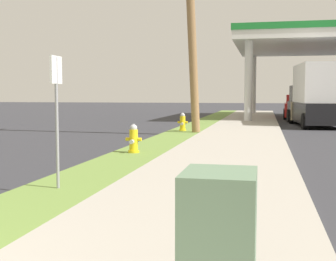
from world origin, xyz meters
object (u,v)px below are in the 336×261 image
utility_cabinet (219,247)px  truck_tan_at_forecourt (307,106)px  fire_hydrant_second (134,140)px  fire_hydrant_third (183,123)px  car_red_by_near_pump (299,108)px  street_sign_post (56,94)px  car_silver_by_far_pump (308,106)px  truck_black_on_apron (316,97)px

utility_cabinet → truck_tan_at_forecourt: (2.75, 24.92, 0.34)m
fire_hydrant_second → utility_cabinet: 8.69m
fire_hydrant_third → utility_cabinet: (3.02, -15.34, 0.13)m
fire_hydrant_second → utility_cabinet: size_ratio=0.75×
car_red_by_near_pump → truck_tan_at_forecourt: (0.26, -3.34, 0.19)m
fire_hydrant_second → utility_cabinet: utility_cabinet is taller
fire_hydrant_second → street_sign_post: size_ratio=0.35×
fire_hydrant_second → fire_hydrant_third: size_ratio=1.00×
fire_hydrant_third → utility_cabinet: utility_cabinet is taller
fire_hydrant_second → fire_hydrant_third: same height
utility_cabinet → car_silver_by_far_pump: 31.94m
fire_hydrant_third → truck_black_on_apron: (5.86, 5.87, 1.04)m
car_silver_by_far_pump → truck_black_on_apron: truck_black_on_apron is taller
car_red_by_near_pump → car_silver_by_far_pump: (0.94, 3.50, 0.00)m
fire_hydrant_third → utility_cabinet: bearing=-78.9°
car_red_by_near_pump → truck_tan_at_forecourt: truck_tan_at_forecourt is taller
truck_black_on_apron → street_sign_post: bearing=-108.2°
fire_hydrant_second → truck_tan_at_forecourt: 17.74m
street_sign_post → car_red_by_near_pump: bearing=77.6°
car_silver_by_far_pump → truck_tan_at_forecourt: size_ratio=0.84×
fire_hydrant_second → truck_black_on_apron: truck_black_on_apron is taller
car_red_by_near_pump → truck_tan_at_forecourt: size_ratio=0.84×
car_silver_by_far_pump → truck_tan_at_forecourt: truck_tan_at_forecourt is taller
fire_hydrant_second → car_red_by_near_pump: car_red_by_near_pump is taller
fire_hydrant_third → car_silver_by_far_pump: car_silver_by_far_pump is taller
utility_cabinet → car_red_by_near_pump: 28.37m
fire_hydrant_third → truck_black_on_apron: 8.36m
fire_hydrant_third → car_silver_by_far_pump: size_ratio=0.16×
car_red_by_near_pump → utility_cabinet: bearing=-95.0°
truck_black_on_apron → car_red_by_near_pump: bearing=92.9°
fire_hydrant_third → utility_cabinet: 15.63m
street_sign_post → car_silver_by_far_pump: (6.38, 28.14, -0.91)m
fire_hydrant_third → truck_tan_at_forecourt: size_ratio=0.14×
street_sign_post → truck_black_on_apron: 18.52m
car_red_by_near_pump → truck_black_on_apron: (0.35, -7.05, 0.77)m
street_sign_post → car_silver_by_far_pump: bearing=77.2°
street_sign_post → truck_black_on_apron: size_ratio=0.32×
utility_cabinet → truck_black_on_apron: bearing=82.4°
fire_hydrant_second → car_silver_by_far_pump: bearing=74.7°
fire_hydrant_second → street_sign_post: bearing=-89.2°
car_red_by_near_pump → car_silver_by_far_pump: size_ratio=0.99×
street_sign_post → car_silver_by_far_pump: size_ratio=0.46×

